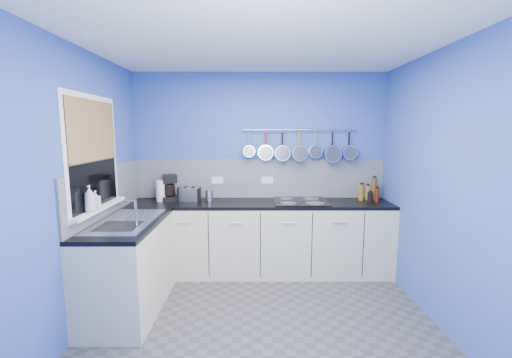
{
  "coord_description": "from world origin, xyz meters",
  "views": [
    {
      "loc": [
        -0.06,
        -2.85,
        1.76
      ],
      "look_at": [
        -0.05,
        0.75,
        1.25
      ],
      "focal_mm": 23.56,
      "sensor_mm": 36.0,
      "label": 1
    }
  ],
  "objects_px": {
    "soap_bottle_b": "(96,200)",
    "hob": "(300,201)",
    "paper_towel": "(161,191)",
    "soap_bottle_a": "(90,199)",
    "coffee_maker": "(170,188)",
    "canister": "(209,195)",
    "toaster": "(190,194)"
  },
  "relations": [
    {
      "from": "soap_bottle_a",
      "to": "hob",
      "type": "relative_size",
      "value": 0.37
    },
    {
      "from": "paper_towel",
      "to": "toaster",
      "type": "xyz_separation_m",
      "value": [
        0.35,
        0.03,
        -0.05
      ]
    },
    {
      "from": "toaster",
      "to": "canister",
      "type": "xyz_separation_m",
      "value": [
        0.25,
        -0.01,
        -0.02
      ]
    },
    {
      "from": "paper_towel",
      "to": "canister",
      "type": "xyz_separation_m",
      "value": [
        0.59,
        0.02,
        -0.06
      ]
    },
    {
      "from": "hob",
      "to": "canister",
      "type": "bearing_deg",
      "value": 176.93
    },
    {
      "from": "soap_bottle_a",
      "to": "paper_towel",
      "type": "xyz_separation_m",
      "value": [
        0.3,
        1.17,
        -0.14
      ]
    },
    {
      "from": "soap_bottle_a",
      "to": "toaster",
      "type": "distance_m",
      "value": 1.37
    },
    {
      "from": "coffee_maker",
      "to": "canister",
      "type": "bearing_deg",
      "value": -21.57
    },
    {
      "from": "toaster",
      "to": "canister",
      "type": "distance_m",
      "value": 0.25
    },
    {
      "from": "paper_towel",
      "to": "soap_bottle_a",
      "type": "bearing_deg",
      "value": -104.63
    },
    {
      "from": "soap_bottle_b",
      "to": "toaster",
      "type": "height_order",
      "value": "soap_bottle_b"
    },
    {
      "from": "coffee_maker",
      "to": "toaster",
      "type": "height_order",
      "value": "coffee_maker"
    },
    {
      "from": "paper_towel",
      "to": "coffee_maker",
      "type": "bearing_deg",
      "value": 25.05
    },
    {
      "from": "paper_towel",
      "to": "coffee_maker",
      "type": "distance_m",
      "value": 0.11
    },
    {
      "from": "toaster",
      "to": "canister",
      "type": "bearing_deg",
      "value": 11.47
    },
    {
      "from": "soap_bottle_b",
      "to": "hob",
      "type": "height_order",
      "value": "soap_bottle_b"
    },
    {
      "from": "coffee_maker",
      "to": "canister",
      "type": "relative_size",
      "value": 2.36
    },
    {
      "from": "soap_bottle_a",
      "to": "soap_bottle_b",
      "type": "bearing_deg",
      "value": 90.0
    },
    {
      "from": "coffee_maker",
      "to": "toaster",
      "type": "relative_size",
      "value": 1.24
    },
    {
      "from": "paper_towel",
      "to": "canister",
      "type": "distance_m",
      "value": 0.6
    },
    {
      "from": "soap_bottle_b",
      "to": "toaster",
      "type": "bearing_deg",
      "value": 58.98
    },
    {
      "from": "canister",
      "to": "toaster",
      "type": "bearing_deg",
      "value": 178.84
    },
    {
      "from": "hob",
      "to": "soap_bottle_a",
      "type": "bearing_deg",
      "value": -150.93
    },
    {
      "from": "paper_towel",
      "to": "toaster",
      "type": "distance_m",
      "value": 0.35
    },
    {
      "from": "paper_towel",
      "to": "toaster",
      "type": "relative_size",
      "value": 1.0
    },
    {
      "from": "toaster",
      "to": "canister",
      "type": "relative_size",
      "value": 1.91
    },
    {
      "from": "soap_bottle_a",
      "to": "toaster",
      "type": "height_order",
      "value": "soap_bottle_a"
    },
    {
      "from": "soap_bottle_b",
      "to": "coffee_maker",
      "type": "bearing_deg",
      "value": 70.03
    },
    {
      "from": "coffee_maker",
      "to": "paper_towel",
      "type": "bearing_deg",
      "value": -173.93
    },
    {
      "from": "coffee_maker",
      "to": "hob",
      "type": "bearing_deg",
      "value": -21.91
    },
    {
      "from": "paper_towel",
      "to": "hob",
      "type": "distance_m",
      "value": 1.73
    },
    {
      "from": "soap_bottle_b",
      "to": "canister",
      "type": "bearing_deg",
      "value": 50.19
    }
  ]
}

